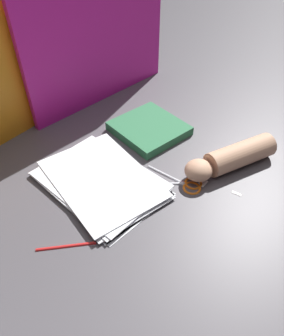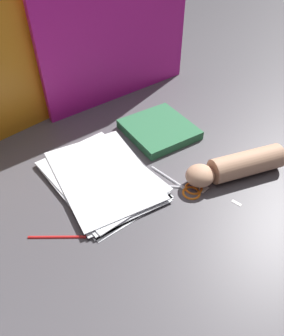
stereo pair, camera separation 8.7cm
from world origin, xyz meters
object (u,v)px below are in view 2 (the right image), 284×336
(paper_stack, at_px, (102,177))
(scissors, at_px, (183,186))
(book_closed, at_px, (159,129))
(hand_forearm, at_px, (236,166))

(paper_stack, relative_size, scissors, 2.07)
(book_closed, distance_m, scissors, 0.26)
(book_closed, distance_m, hand_forearm, 0.29)
(paper_stack, bearing_deg, book_closed, 18.76)
(book_closed, bearing_deg, paper_stack, -161.24)
(book_closed, height_order, hand_forearm, hand_forearm)
(book_closed, relative_size, hand_forearm, 0.72)
(paper_stack, bearing_deg, hand_forearm, -31.38)
(scissors, bearing_deg, paper_stack, 138.11)
(book_closed, relative_size, scissors, 1.23)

